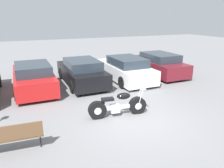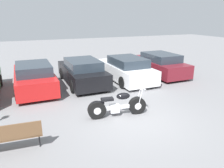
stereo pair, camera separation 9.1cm
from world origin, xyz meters
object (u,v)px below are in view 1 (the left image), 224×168
Objects in this scene: parked_car_red at (33,77)px; park_bench at (11,136)px; parked_car_black at (82,72)px; parked_car_maroon at (158,64)px; motorcycle at (117,106)px; parked_car_white at (125,69)px.

parked_car_red is 2.66× the size of park_bench.
parked_car_black is 5.03m from parked_car_maroon.
parked_car_red is 5.58m from park_bench.
parked_car_maroon is (4.99, 4.59, 0.23)m from motorcycle.
parked_car_black is 2.54m from parked_car_white.
parked_car_black is 1.00× the size of parked_car_white.
parked_car_red reaches higher than park_bench.
motorcycle is 0.50× the size of parked_car_white.
parked_car_red is 5.03m from parked_car_white.
motorcycle is 4.55m from parked_car_black.
parked_car_white is 7.98m from park_bench.
motorcycle is at bearing -60.29° from parked_car_red.
parked_car_maroon is at bearing 0.61° from parked_car_black.
parked_car_red is 7.54m from parked_car_maroon.
park_bench is at bearing -139.32° from parked_car_white.
parked_car_white is 1.00× the size of parked_car_maroon.
parked_car_maroon is (2.51, 0.40, 0.00)m from parked_car_white.
parked_car_red reaches higher than motorcycle.
parked_car_red and parked_car_white have the same top height.
parked_car_red and parked_car_maroon have the same top height.
motorcycle reaches higher than park_bench.
park_bench is at bearing -100.61° from parked_car_red.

